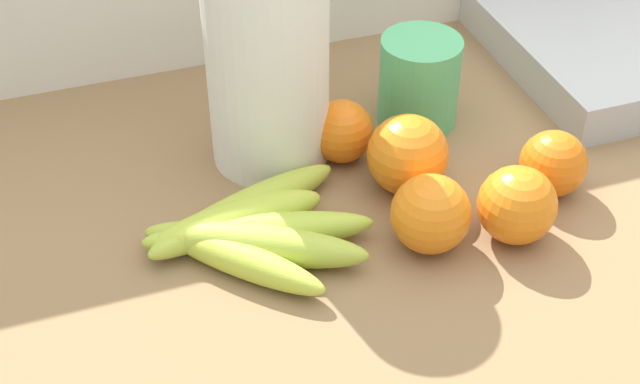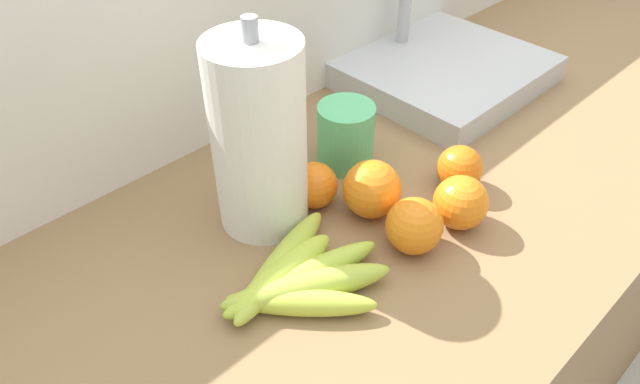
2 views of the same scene
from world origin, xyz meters
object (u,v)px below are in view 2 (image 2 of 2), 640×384
object	(u,v)px
orange_center	(314,185)
paper_towel_roll	(259,138)
orange_back_right	(414,226)
banana_bunch	(295,280)
orange_right	(460,168)
orange_back_left	(461,202)
orange_far_right	(372,189)
mug	(346,136)
sink_basin	(444,70)

from	to	relation	value
orange_center	paper_towel_roll	bearing A→B (deg)	157.03
orange_back_right	orange_center	distance (m)	0.16
banana_bunch	orange_right	xyz separation A→B (m)	(0.31, -0.02, 0.02)
banana_bunch	orange_back_left	distance (m)	0.26
orange_back_left	orange_back_right	world-z (taller)	same
orange_back_right	orange_far_right	bearing A→B (deg)	81.09
orange_right	mug	bearing A→B (deg)	115.95
orange_far_right	orange_right	size ratio (longest dim) A/B	1.22
orange_right	mug	xyz separation A→B (m)	(-0.08, 0.16, 0.02)
orange_right	paper_towel_roll	world-z (taller)	paper_towel_roll
banana_bunch	mug	bearing A→B (deg)	31.15
orange_back_left	mug	bearing A→B (deg)	92.67
banana_bunch	orange_center	xyz separation A→B (m)	(0.13, 0.10, 0.02)
banana_bunch	orange_right	bearing A→B (deg)	-3.19
paper_towel_roll	mug	distance (m)	0.19
orange_back_left	mug	size ratio (longest dim) A/B	0.75
banana_bunch	orange_center	distance (m)	0.17
orange_back_left	sink_basin	xyz separation A→B (m)	(0.31, 0.26, -0.01)
banana_bunch	orange_back_left	xyz separation A→B (m)	(0.25, -0.07, 0.02)
orange_right	orange_back_left	bearing A→B (deg)	-144.01
banana_bunch	paper_towel_roll	distance (m)	0.19
orange_far_right	orange_right	xyz separation A→B (m)	(0.14, -0.05, -0.01)
orange_right	sink_basin	xyz separation A→B (m)	(0.24, 0.21, -0.01)
sink_basin	orange_back_left	bearing A→B (deg)	-140.45
orange_right	orange_center	bearing A→B (deg)	146.42
orange_back_left	sink_basin	bearing A→B (deg)	39.55
orange_back_right	orange_center	bearing A→B (deg)	101.50
orange_back_right	banana_bunch	bearing A→B (deg)	162.22
paper_towel_roll	orange_center	bearing A→B (deg)	-22.97
sink_basin	mug	xyz separation A→B (m)	(-0.32, -0.05, 0.02)
orange_right	mug	world-z (taller)	mug
orange_center	paper_towel_roll	world-z (taller)	paper_towel_roll
banana_bunch	orange_back_left	size ratio (longest dim) A/B	2.93
banana_bunch	orange_center	bearing A→B (deg)	38.25
orange_far_right	banana_bunch	bearing A→B (deg)	-169.00
orange_center	sink_basin	size ratio (longest dim) A/B	0.19
orange_right	paper_towel_roll	size ratio (longest dim) A/B	0.23
orange_right	paper_towel_roll	distance (m)	0.31
paper_towel_roll	sink_basin	bearing A→B (deg)	6.54
orange_far_right	mug	size ratio (longest dim) A/B	0.82
orange_far_right	mug	world-z (taller)	mug
orange_far_right	paper_towel_roll	world-z (taller)	paper_towel_roll
banana_bunch	orange_right	size ratio (longest dim) A/B	3.27
orange_back_right	mug	xyz separation A→B (m)	(0.07, 0.19, 0.01)
orange_back_left	orange_far_right	xyz separation A→B (m)	(-0.07, 0.10, 0.00)
mug	paper_towel_roll	bearing A→B (deg)	-176.88
banana_bunch	paper_towel_roll	xyz separation A→B (m)	(0.06, 0.13, 0.11)
orange_center	paper_towel_roll	xyz separation A→B (m)	(-0.07, 0.03, 0.10)
orange_back_left	orange_center	xyz separation A→B (m)	(-0.11, 0.17, -0.00)
orange_far_right	mug	bearing A→B (deg)	61.32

